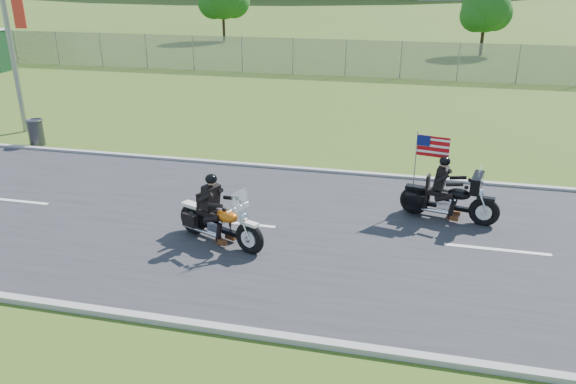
# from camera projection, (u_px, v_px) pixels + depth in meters

# --- Properties ---
(ground) EXTENTS (420.00, 420.00, 0.00)m
(ground) POSITION_uv_depth(u_px,v_px,m) (313.00, 233.00, 12.85)
(ground) COLOR #395019
(ground) RESTS_ON ground
(road) EXTENTS (120.00, 8.00, 0.04)m
(road) POSITION_uv_depth(u_px,v_px,m) (313.00, 232.00, 12.85)
(road) COLOR #28282B
(road) RESTS_ON ground
(curb_north) EXTENTS (120.00, 0.18, 0.12)m
(curb_north) POSITION_uv_depth(u_px,v_px,m) (339.00, 172.00, 16.50)
(curb_north) COLOR #9E9B93
(curb_north) RESTS_ON ground
(curb_south) EXTENTS (120.00, 0.18, 0.12)m
(curb_south) POSITION_uv_depth(u_px,v_px,m) (267.00, 336.00, 9.18)
(curb_south) COLOR #9E9B93
(curb_south) RESTS_ON ground
(fence) EXTENTS (60.00, 0.03, 2.00)m
(fence) POSITION_uv_depth(u_px,v_px,m) (293.00, 56.00, 31.62)
(fence) COLOR gray
(fence) RESTS_ON ground
(tree_fence_near) EXTENTS (3.52, 3.28, 4.75)m
(tree_fence_near) POSITION_uv_depth(u_px,v_px,m) (486.00, 11.00, 37.62)
(tree_fence_near) COLOR #382316
(tree_fence_near) RESTS_ON ground
(motorcycle_lead) EXTENTS (2.26, 1.17, 1.60)m
(motorcycle_lead) POSITION_uv_depth(u_px,v_px,m) (219.00, 222.00, 12.18)
(motorcycle_lead) COLOR black
(motorcycle_lead) RESTS_ON ground
(motorcycle_follow) EXTENTS (2.33, 0.96, 1.96)m
(motorcycle_follow) POSITION_uv_depth(u_px,v_px,m) (449.00, 199.00, 13.30)
(motorcycle_follow) COLOR black
(motorcycle_follow) RESTS_ON ground
(trash_can) EXTENTS (0.61, 0.61, 0.87)m
(trash_can) POSITION_uv_depth(u_px,v_px,m) (36.00, 133.00, 19.04)
(trash_can) COLOR #3E3D43
(trash_can) RESTS_ON ground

